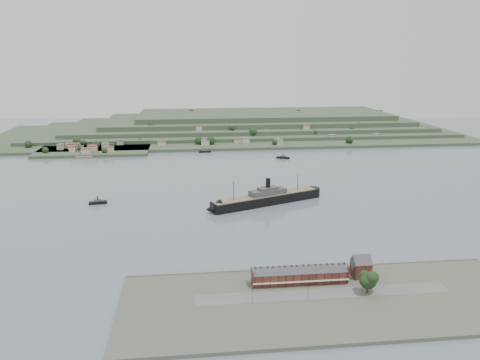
{
  "coord_description": "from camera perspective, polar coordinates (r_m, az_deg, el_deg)",
  "views": [
    {
      "loc": [
        -71.14,
        -405.98,
        127.09
      ],
      "look_at": [
        -21.93,
        30.0,
        11.13
      ],
      "focal_mm": 35.0,
      "sensor_mm": 36.0,
      "label": 1
    }
  ],
  "objects": [
    {
      "name": "terrace_row",
      "position": [
        273.54,
        7.3,
        -11.4
      ],
      "size": [
        55.6,
        9.8,
        11.07
      ],
      "color": "#462019",
      "rests_on": "ground"
    },
    {
      "name": "steamship",
      "position": [
        414.28,
        2.82,
        -2.33
      ],
      "size": [
        111.46,
        55.08,
        28.12
      ],
      "color": "black",
      "rests_on": "ground"
    },
    {
      "name": "ferry_east",
      "position": [
        605.21,
        5.27,
        2.77
      ],
      "size": [
        17.48,
        11.45,
        6.4
      ],
      "color": "black",
      "rests_on": "ground"
    },
    {
      "name": "ferry_west",
      "position": [
        643.56,
        -4.29,
        3.5
      ],
      "size": [
        16.26,
        5.04,
        6.04
      ],
      "color": "black",
      "rests_on": "ground"
    },
    {
      "name": "gabled_building",
      "position": [
        287.1,
        14.53,
        -10.17
      ],
      "size": [
        10.4,
        10.18,
        14.09
      ],
      "color": "#462019",
      "rests_on": "ground"
    },
    {
      "name": "ground",
      "position": [
        431.32,
        3.35,
        -2.36
      ],
      "size": [
        1400.0,
        1400.0,
        0.0
      ],
      "primitive_type": "plane",
      "color": "slate",
      "rests_on": "ground"
    },
    {
      "name": "fig_tree",
      "position": [
        268.55,
        15.45,
        -11.62
      ],
      "size": [
        11.76,
        10.18,
        13.12
      ],
      "color": "#3E2E1C",
      "rests_on": "ground"
    },
    {
      "name": "tugboat",
      "position": [
        435.34,
        -16.94,
        -2.6
      ],
      "size": [
        16.25,
        6.87,
        7.09
      ],
      "color": "black",
      "rests_on": "ground"
    },
    {
      "name": "far_peninsula",
      "position": [
        813.4,
        0.62,
        6.66
      ],
      "size": [
        760.0,
        309.0,
        30.0
      ],
      "color": "#32462F",
      "rests_on": "ground"
    },
    {
      "name": "near_shore",
      "position": [
        262.72,
        10.43,
        -14.14
      ],
      "size": [
        220.0,
        80.0,
        2.6
      ],
      "color": "#4C5142",
      "rests_on": "ground"
    }
  ]
}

